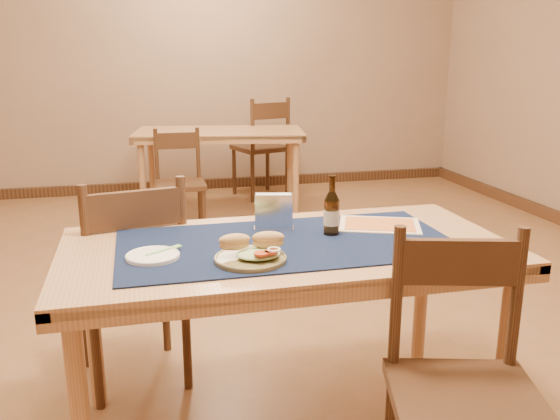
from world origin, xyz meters
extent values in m
cube|color=brown|center=(0.00, 0.00, -0.01)|extent=(6.00, 7.00, 0.02)
cube|color=#9E7E66|center=(0.00, 3.51, 1.40)|extent=(6.00, 0.02, 2.80)
cylinder|color=tan|center=(-0.72, -1.12, 0.35)|extent=(0.06, 0.06, 0.71)
cylinder|color=tan|center=(0.72, -1.12, 0.35)|extent=(0.06, 0.06, 0.71)
cylinder|color=tan|center=(-0.72, -0.48, 0.35)|extent=(0.06, 0.06, 0.71)
cylinder|color=tan|center=(0.72, -0.48, 0.35)|extent=(0.06, 0.06, 0.71)
cube|color=tan|center=(0.00, -0.80, 0.73)|extent=(1.60, 0.80, 0.04)
cube|color=#101B3B|center=(0.00, -0.80, 0.75)|extent=(1.20, 0.60, 0.01)
cube|color=#4B2C1A|center=(0.00, 3.47, 0.05)|extent=(6.00, 0.06, 0.10)
cylinder|color=tan|center=(-0.47, 2.29, 0.35)|extent=(0.06, 0.06, 0.71)
cylinder|color=tan|center=(0.82, 2.08, 0.35)|extent=(0.06, 0.06, 0.71)
cylinder|color=tan|center=(-0.38, 2.86, 0.35)|extent=(0.06, 0.06, 0.71)
cylinder|color=tan|center=(0.91, 2.65, 0.35)|extent=(0.06, 0.06, 0.71)
cube|color=tan|center=(0.22, 2.47, 0.73)|extent=(1.57, 0.97, 0.04)
cylinder|color=#4B2C1A|center=(-0.42, -0.07, 0.23)|extent=(0.04, 0.04, 0.47)
cylinder|color=#4B2C1A|center=(-0.79, -0.14, 0.23)|extent=(0.04, 0.04, 0.47)
cylinder|color=#4B2C1A|center=(-0.35, -0.44, 0.23)|extent=(0.04, 0.04, 0.47)
cylinder|color=#4B2C1A|center=(-0.72, -0.51, 0.23)|extent=(0.04, 0.04, 0.47)
cube|color=#4B2C1A|center=(-0.57, -0.29, 0.47)|extent=(0.51, 0.51, 0.04)
cube|color=#4B2C1A|center=(-0.53, -0.48, 0.83)|extent=(0.37, 0.10, 0.15)
cylinder|color=#4B2C1A|center=(-0.35, -0.45, 0.71)|extent=(0.04, 0.04, 0.48)
cylinder|color=#4B2C1A|center=(-0.71, -0.52, 0.71)|extent=(0.04, 0.04, 0.48)
cube|color=#4B2C1A|center=(0.37, -1.46, 0.46)|extent=(0.52, 0.52, 0.04)
cube|color=#4B2C1A|center=(0.42, -1.27, 0.81)|extent=(0.36, 0.13, 0.14)
cylinder|color=#4B2C1A|center=(0.24, -1.22, 0.69)|extent=(0.04, 0.04, 0.47)
cylinder|color=#4B2C1A|center=(0.59, -1.32, 0.69)|extent=(0.04, 0.04, 0.47)
cylinder|color=#4B2C1A|center=(-0.36, 1.67, 0.21)|extent=(0.03, 0.03, 0.41)
cylinder|color=#4B2C1A|center=(-0.03, 1.67, 0.21)|extent=(0.03, 0.03, 0.41)
cylinder|color=#4B2C1A|center=(-0.36, 2.00, 0.21)|extent=(0.03, 0.03, 0.41)
cylinder|color=#4B2C1A|center=(-0.03, 2.00, 0.21)|extent=(0.03, 0.03, 0.41)
cube|color=#4B2C1A|center=(-0.19, 1.83, 0.41)|extent=(0.39, 0.39, 0.04)
cube|color=#4B2C1A|center=(-0.19, 2.01, 0.74)|extent=(0.33, 0.03, 0.13)
cylinder|color=#4B2C1A|center=(-0.36, 2.01, 0.63)|extent=(0.03, 0.03, 0.42)
cylinder|color=#4B2C1A|center=(-0.03, 2.01, 0.63)|extent=(0.03, 0.03, 0.42)
cylinder|color=#4B2C1A|center=(0.83, 3.25, 0.25)|extent=(0.04, 0.04, 0.49)
cylinder|color=#4B2C1A|center=(0.45, 3.13, 0.25)|extent=(0.04, 0.04, 0.49)
cylinder|color=#4B2C1A|center=(0.95, 2.88, 0.25)|extent=(0.04, 0.04, 0.49)
cylinder|color=#4B2C1A|center=(0.57, 2.76, 0.25)|extent=(0.04, 0.04, 0.49)
cube|color=#4B2C1A|center=(0.70, 3.00, 0.49)|extent=(0.58, 0.58, 0.04)
cube|color=#4B2C1A|center=(0.76, 2.81, 0.88)|extent=(0.39, 0.15, 0.15)
cylinder|color=#4B2C1A|center=(0.95, 2.86, 0.75)|extent=(0.04, 0.04, 0.50)
cylinder|color=#4B2C1A|center=(0.57, 2.75, 0.75)|extent=(0.04, 0.04, 0.50)
cylinder|color=brown|center=(-0.16, -0.97, 0.76)|extent=(0.24, 0.24, 0.01)
torus|color=brown|center=(-0.16, -0.97, 0.77)|extent=(0.24, 0.24, 0.01)
ellipsoid|color=#B5CB8B|center=(-0.14, -0.98, 0.78)|extent=(0.15, 0.12, 0.03)
ellipsoid|color=tan|center=(-0.21, -0.94, 0.82)|extent=(0.10, 0.05, 0.06)
ellipsoid|color=tan|center=(-0.10, -0.95, 0.82)|extent=(0.11, 0.06, 0.06)
cylinder|color=#B03417|center=(-0.14, -1.02, 0.80)|extent=(0.05, 0.05, 0.01)
cylinder|color=#B03417|center=(-0.11, -1.02, 0.80)|extent=(0.04, 0.04, 0.01)
torus|color=white|center=(-0.10, -1.02, 0.81)|extent=(0.05, 0.05, 0.01)
cylinder|color=white|center=(-0.48, -0.86, 0.76)|extent=(0.18, 0.18, 0.01)
torus|color=white|center=(-0.48, -0.86, 0.77)|extent=(0.18, 0.18, 0.01)
cube|color=#81C56C|center=(-0.45, -0.84, 0.77)|extent=(0.10, 0.07, 0.00)
cube|color=#81C56C|center=(-0.39, -0.80, 0.77)|extent=(0.04, 0.04, 0.00)
cylinder|color=#4D2D0D|center=(0.19, -0.74, 0.82)|extent=(0.06, 0.06, 0.13)
cone|color=#4D2D0D|center=(0.19, -0.74, 0.90)|extent=(0.06, 0.06, 0.04)
cylinder|color=#4D2D0D|center=(0.19, -0.74, 0.95)|extent=(0.02, 0.02, 0.05)
cylinder|color=#4D2D0D|center=(0.19, -0.74, 0.98)|extent=(0.03, 0.03, 0.01)
cylinder|color=beige|center=(0.19, -0.74, 0.82)|extent=(0.06, 0.06, 0.06)
cube|color=silver|center=(-0.01, -0.62, 0.76)|extent=(0.16, 0.09, 0.00)
cube|color=silver|center=(-0.01, -0.65, 0.83)|extent=(0.14, 0.04, 0.13)
cube|color=silver|center=(0.00, -0.60, 0.83)|extent=(0.14, 0.04, 0.13)
cube|color=white|center=(-0.01, -0.62, 0.82)|extent=(0.14, 0.07, 0.12)
cube|color=#3B7ABE|center=(-0.01, -0.64, 0.83)|extent=(0.10, 0.02, 0.04)
cube|color=beige|center=(0.41, -0.68, 0.76)|extent=(0.38, 0.33, 0.00)
cube|color=#D06D36|center=(0.41, -0.68, 0.76)|extent=(0.32, 0.27, 0.00)
camera|label=1|loc=(-0.51, -2.77, 1.42)|focal=38.00mm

